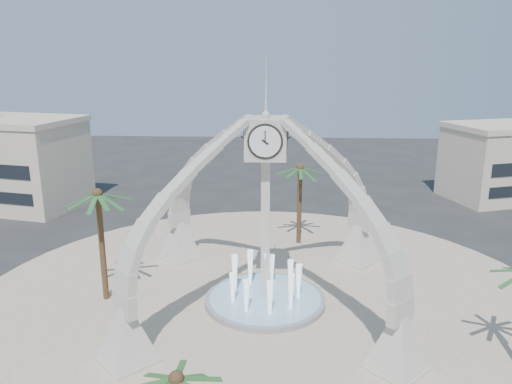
{
  "coord_description": "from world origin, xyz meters",
  "views": [
    {
      "loc": [
        0.99,
        -30.03,
        15.88
      ],
      "look_at": [
        -0.7,
        2.0,
        7.1
      ],
      "focal_mm": 35.0,
      "sensor_mm": 36.0,
      "label": 1
    }
  ],
  "objects_px": {
    "clock_tower": "(265,210)",
    "palm_south": "(176,381)",
    "fountain": "(265,299)",
    "palm_west": "(98,196)",
    "palm_north": "(300,169)"
  },
  "relations": [
    {
      "from": "clock_tower",
      "to": "palm_south",
      "type": "height_order",
      "value": "clock_tower"
    },
    {
      "from": "clock_tower",
      "to": "fountain",
      "type": "bearing_deg",
      "value": 90.0
    },
    {
      "from": "fountain",
      "to": "palm_west",
      "type": "height_order",
      "value": "palm_west"
    },
    {
      "from": "clock_tower",
      "to": "palm_south",
      "type": "xyz_separation_m",
      "value": [
        -2.53,
        -15.4,
        -1.38
      ]
    },
    {
      "from": "fountain",
      "to": "palm_north",
      "type": "distance_m",
      "value": 13.1
    },
    {
      "from": "clock_tower",
      "to": "fountain",
      "type": "relative_size",
      "value": 2.24
    },
    {
      "from": "palm_south",
      "to": "palm_west",
      "type": "bearing_deg",
      "value": 118.05
    },
    {
      "from": "clock_tower",
      "to": "palm_south",
      "type": "relative_size",
      "value": 3.07
    },
    {
      "from": "clock_tower",
      "to": "palm_west",
      "type": "distance_m",
      "value": 10.74
    },
    {
      "from": "palm_west",
      "to": "palm_south",
      "type": "xyz_separation_m",
      "value": [
        8.19,
        -15.37,
        -2.16
      ]
    },
    {
      "from": "clock_tower",
      "to": "palm_west",
      "type": "height_order",
      "value": "clock_tower"
    },
    {
      "from": "fountain",
      "to": "palm_north",
      "type": "relative_size",
      "value": 1.05
    },
    {
      "from": "fountain",
      "to": "palm_west",
      "type": "xyz_separation_m",
      "value": [
        -10.72,
        -0.03,
        6.98
      ]
    },
    {
      "from": "palm_south",
      "to": "clock_tower",
      "type": "bearing_deg",
      "value": 80.69
    },
    {
      "from": "palm_west",
      "to": "palm_north",
      "type": "height_order",
      "value": "palm_west"
    }
  ]
}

